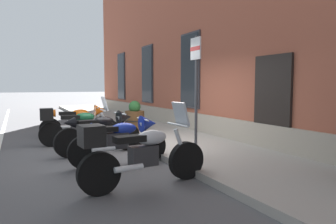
% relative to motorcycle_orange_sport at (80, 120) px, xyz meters
% --- Properties ---
extents(ground_plane, '(140.00, 140.00, 0.00)m').
position_rel_motorcycle_orange_sport_xyz_m(ground_plane, '(2.57, 0.99, -0.55)').
color(ground_plane, '#4C4C4F').
extents(sidewalk, '(32.27, 2.56, 0.13)m').
position_rel_motorcycle_orange_sport_xyz_m(sidewalk, '(2.57, 2.27, -0.48)').
color(sidewalk, gray).
rests_on(sidewalk, ground_plane).
extents(motorcycle_orange_sport, '(0.62, 2.18, 1.00)m').
position_rel_motorcycle_orange_sport_xyz_m(motorcycle_orange_sport, '(0.00, 0.00, 0.00)').
color(motorcycle_orange_sport, black).
rests_on(motorcycle_orange_sport, ground_plane).
extents(motorcycle_green_touring, '(0.62, 2.18, 1.30)m').
position_rel_motorcycle_orange_sport_xyz_m(motorcycle_green_touring, '(1.21, -0.31, -0.01)').
color(motorcycle_green_touring, black).
rests_on(motorcycle_green_touring, ground_plane).
extents(motorcycle_black_sport, '(0.64, 2.10, 1.00)m').
position_rel_motorcycle_orange_sport_xyz_m(motorcycle_black_sport, '(2.57, 0.05, 0.00)').
color(motorcycle_black_sport, black).
rests_on(motorcycle_black_sport, ground_plane).
extents(motorcycle_blue_sport, '(0.62, 2.03, 0.98)m').
position_rel_motorcycle_orange_sport_xyz_m(motorcycle_blue_sport, '(3.77, 0.16, -0.01)').
color(motorcycle_blue_sport, black).
rests_on(motorcycle_blue_sport, ground_plane).
extents(motorcycle_silver_touring, '(0.62, 2.19, 1.33)m').
position_rel_motorcycle_orange_sport_xyz_m(motorcycle_silver_touring, '(5.28, -0.05, 0.01)').
color(motorcycle_silver_touring, black).
rests_on(motorcycle_silver_touring, ground_plane).
extents(parking_sign, '(0.36, 0.07, 2.46)m').
position_rel_motorcycle_orange_sport_xyz_m(parking_sign, '(4.32, 1.55, 1.18)').
color(parking_sign, '#4C4C51').
rests_on(parking_sign, sidewalk).
extents(barrel_planter, '(0.66, 0.66, 0.97)m').
position_rel_motorcycle_orange_sport_xyz_m(barrel_planter, '(0.10, 1.76, -0.01)').
color(barrel_planter, brown).
rests_on(barrel_planter, sidewalk).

